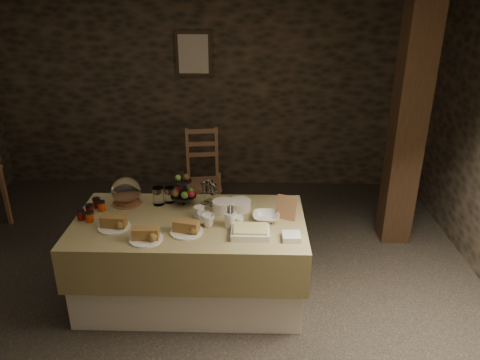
{
  "coord_description": "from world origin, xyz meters",
  "views": [
    {
      "loc": [
        0.59,
        -3.45,
        2.61
      ],
      "look_at": [
        0.49,
        0.2,
        1.03
      ],
      "focal_mm": 35.0,
      "sensor_mm": 36.0,
      "label": 1
    }
  ],
  "objects_px": {
    "buffet_table": "(191,253)",
    "fruit_stand": "(184,192)",
    "chair": "(204,170)",
    "timber_column": "(408,122)"
  },
  "relations": [
    {
      "from": "buffet_table",
      "to": "fruit_stand",
      "type": "relative_size",
      "value": 5.97
    },
    {
      "from": "buffet_table",
      "to": "chair",
      "type": "height_order",
      "value": "chair"
    },
    {
      "from": "chair",
      "to": "fruit_stand",
      "type": "bearing_deg",
      "value": -98.38
    },
    {
      "from": "chair",
      "to": "timber_column",
      "type": "relative_size",
      "value": 0.27
    },
    {
      "from": "timber_column",
      "to": "chair",
      "type": "bearing_deg",
      "value": 157.48
    },
    {
      "from": "buffet_table",
      "to": "fruit_stand",
      "type": "xyz_separation_m",
      "value": [
        -0.08,
        0.28,
        0.45
      ]
    },
    {
      "from": "chair",
      "to": "fruit_stand",
      "type": "height_order",
      "value": "fruit_stand"
    },
    {
      "from": "chair",
      "to": "fruit_stand",
      "type": "xyz_separation_m",
      "value": [
        0.01,
        -1.71,
        0.49
      ]
    },
    {
      "from": "buffet_table",
      "to": "timber_column",
      "type": "bearing_deg",
      "value": 28.09
    },
    {
      "from": "timber_column",
      "to": "fruit_stand",
      "type": "bearing_deg",
      "value": -159.04
    }
  ]
}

